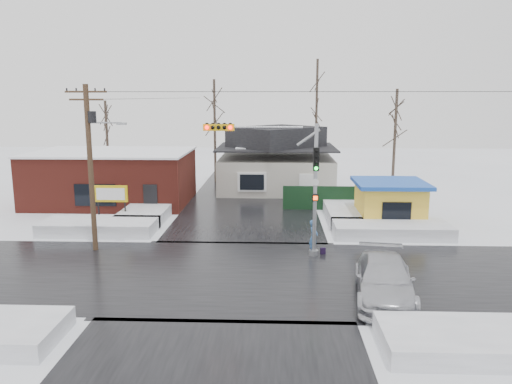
{
  "coord_description": "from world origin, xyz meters",
  "views": [
    {
      "loc": [
        1.9,
        -22.64,
        8.35
      ],
      "look_at": [
        0.82,
        5.26,
        3.0
      ],
      "focal_mm": 35.0,
      "sensor_mm": 36.0,
      "label": 1
    }
  ],
  "objects_px": {
    "kiosk": "(389,202)",
    "pedestrian": "(314,237)",
    "marquee_sign": "(111,195)",
    "car": "(384,280)",
    "traffic_signal": "(285,171)",
    "utility_pole": "(91,158)"
  },
  "relations": [
    {
      "from": "kiosk",
      "to": "pedestrian",
      "type": "distance_m",
      "value": 8.67
    },
    {
      "from": "pedestrian",
      "to": "marquee_sign",
      "type": "bearing_deg",
      "value": 87.55
    },
    {
      "from": "pedestrian",
      "to": "car",
      "type": "relative_size",
      "value": 0.32
    },
    {
      "from": "traffic_signal",
      "to": "kiosk",
      "type": "relative_size",
      "value": 1.52
    },
    {
      "from": "traffic_signal",
      "to": "pedestrian",
      "type": "relative_size",
      "value": 3.79
    },
    {
      "from": "traffic_signal",
      "to": "kiosk",
      "type": "distance_m",
      "value": 10.43
    },
    {
      "from": "utility_pole",
      "to": "traffic_signal",
      "type": "bearing_deg",
      "value": -2.95
    },
    {
      "from": "pedestrian",
      "to": "traffic_signal",
      "type": "bearing_deg",
      "value": 125.49
    },
    {
      "from": "traffic_signal",
      "to": "utility_pole",
      "type": "xyz_separation_m",
      "value": [
        -10.36,
        0.53,
        0.57
      ]
    },
    {
      "from": "marquee_sign",
      "to": "kiosk",
      "type": "relative_size",
      "value": 0.55
    },
    {
      "from": "utility_pole",
      "to": "car",
      "type": "relative_size",
      "value": 1.56
    },
    {
      "from": "pedestrian",
      "to": "car",
      "type": "bearing_deg",
      "value": -134.76
    },
    {
      "from": "kiosk",
      "to": "pedestrian",
      "type": "bearing_deg",
      "value": -129.46
    },
    {
      "from": "marquee_sign",
      "to": "kiosk",
      "type": "distance_m",
      "value": 18.51
    },
    {
      "from": "car",
      "to": "pedestrian",
      "type": "bearing_deg",
      "value": 120.05
    },
    {
      "from": "traffic_signal",
      "to": "kiosk",
      "type": "xyz_separation_m",
      "value": [
        7.07,
        7.03,
        -3.08
      ]
    },
    {
      "from": "marquee_sign",
      "to": "pedestrian",
      "type": "xyz_separation_m",
      "value": [
        13.0,
        -6.18,
        -1.0
      ]
    },
    {
      "from": "utility_pole",
      "to": "kiosk",
      "type": "bearing_deg",
      "value": 20.44
    },
    {
      "from": "traffic_signal",
      "to": "utility_pole",
      "type": "distance_m",
      "value": 10.39
    },
    {
      "from": "traffic_signal",
      "to": "marquee_sign",
      "type": "bearing_deg",
      "value": 150.28
    },
    {
      "from": "traffic_signal",
      "to": "pedestrian",
      "type": "xyz_separation_m",
      "value": [
        1.57,
        0.35,
        -3.62
      ]
    },
    {
      "from": "traffic_signal",
      "to": "car",
      "type": "bearing_deg",
      "value": -54.7
    }
  ]
}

